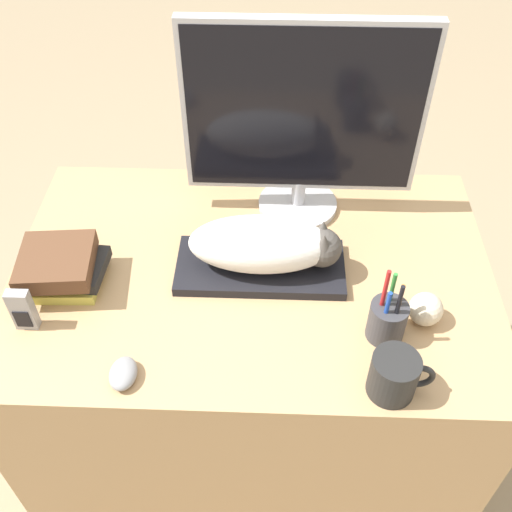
{
  "coord_description": "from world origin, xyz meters",
  "views": [
    {
      "loc": [
        0.05,
        -0.6,
        1.74
      ],
      "look_at": [
        0.01,
        0.37,
        0.76
      ],
      "focal_mm": 42.0,
      "sensor_mm": 36.0,
      "label": 1
    }
  ],
  "objects": [
    {
      "name": "keyboard",
      "position": [
        0.02,
        0.38,
        0.71
      ],
      "size": [
        0.4,
        0.18,
        0.02
      ],
      "color": "black",
      "rests_on": "desk"
    },
    {
      "name": "coffee_mug",
      "position": [
        0.29,
        0.06,
        0.75
      ],
      "size": [
        0.13,
        0.1,
        0.1
      ],
      "color": "black",
      "rests_on": "desk"
    },
    {
      "name": "book_stack",
      "position": [
        -0.43,
        0.32,
        0.75
      ],
      "size": [
        0.19,
        0.18,
        0.1
      ],
      "color": "#CCC14C",
      "rests_on": "desk"
    },
    {
      "name": "pen_cup",
      "position": [
        0.29,
        0.2,
        0.75
      ],
      "size": [
        0.08,
        0.08,
        0.19
      ],
      "color": "#38383D",
      "rests_on": "desk"
    },
    {
      "name": "monitor",
      "position": [
        0.11,
        0.61,
        0.98
      ],
      "size": [
        0.57,
        0.21,
        0.51
      ],
      "color": "#B7B7BC",
      "rests_on": "desk"
    },
    {
      "name": "desk",
      "position": [
        0.0,
        0.38,
        0.35
      ],
      "size": [
        1.14,
        0.77,
        0.7
      ],
      "color": "tan",
      "rests_on": "ground_plane"
    },
    {
      "name": "computer_mouse",
      "position": [
        -0.25,
        0.07,
        0.72
      ],
      "size": [
        0.06,
        0.08,
        0.03
      ],
      "color": "gray",
      "rests_on": "desk"
    },
    {
      "name": "cat",
      "position": [
        0.04,
        0.38,
        0.79
      ],
      "size": [
        0.35,
        0.14,
        0.13
      ],
      "color": "white",
      "rests_on": "keyboard"
    },
    {
      "name": "phone",
      "position": [
        -0.48,
        0.19,
        0.76
      ],
      "size": [
        0.05,
        0.03,
        0.11
      ],
      "color": "#99999E",
      "rests_on": "desk"
    },
    {
      "name": "baseball",
      "position": [
        0.38,
        0.24,
        0.74
      ],
      "size": [
        0.07,
        0.07,
        0.07
      ],
      "color": "beige",
      "rests_on": "desk"
    }
  ]
}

